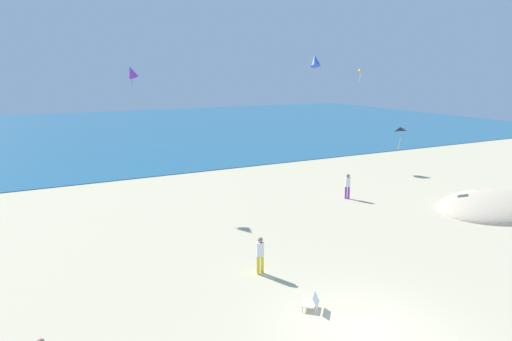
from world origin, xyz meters
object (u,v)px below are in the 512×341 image
at_px(person_0, 348,185).
at_px(kite_orange, 360,70).
at_px(beach_chair_far_left, 311,302).
at_px(person_2, 260,253).
at_px(kite_purple, 132,72).
at_px(kite_black, 400,129).
at_px(kite_blue, 315,60).

height_order(person_0, kite_orange, kite_orange).
height_order(beach_chair_far_left, person_2, person_2).
height_order(kite_purple, kite_orange, kite_purple).
relative_size(person_0, kite_purple, 1.27).
relative_size(person_2, kite_orange, 1.63).
relative_size(kite_black, kite_blue, 0.69).
bearing_deg(person_2, kite_purple, -167.95).
height_order(person_2, kite_black, kite_black).
relative_size(beach_chair_far_left, kite_black, 0.54).
bearing_deg(beach_chair_far_left, person_2, -42.22).
xyz_separation_m(person_0, kite_purple, (-11.54, 5.84, 6.79)).
height_order(kite_orange, kite_blue, kite_blue).
xyz_separation_m(person_2, kite_purple, (-2.00, 12.48, 6.82)).
relative_size(kite_black, kite_purple, 1.19).
bearing_deg(kite_purple, person_0, -26.84).
xyz_separation_m(kite_purple, kite_orange, (15.39, -1.90, 0.15)).
xyz_separation_m(beach_chair_far_left, person_0, (9.21, 9.69, 0.63)).
bearing_deg(person_0, kite_black, 128.57).
xyz_separation_m(kite_black, kite_purple, (-14.91, 6.51, 3.47)).
height_order(person_2, kite_blue, kite_blue).
xyz_separation_m(beach_chair_far_left, person_2, (-0.33, 3.05, 0.60)).
bearing_deg(kite_blue, kite_orange, -97.55).
bearing_deg(person_2, beach_chair_far_left, 9.08).
distance_m(kite_black, kite_purple, 16.64).
distance_m(person_0, kite_blue, 14.19).
relative_size(kite_purple, kite_orange, 1.33).
height_order(kite_black, kite_purple, kite_purple).
distance_m(beach_chair_far_left, person_2, 3.13).
height_order(person_0, kite_black, kite_black).
bearing_deg(kite_purple, beach_chair_far_left, -81.49).
xyz_separation_m(kite_orange, kite_blue, (0.92, 6.93, 0.83)).
bearing_deg(kite_orange, beach_chair_far_left, -133.78).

